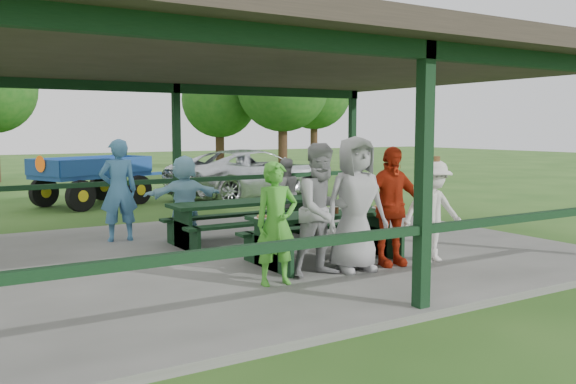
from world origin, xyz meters
TOP-DOWN VIEW (x-y plane):
  - ground at (0.00, 0.00)m, footprint 90.00×90.00m
  - concrete_slab at (0.00, 0.00)m, footprint 10.00×8.00m
  - pavilion_structure at (0.00, 0.00)m, footprint 10.60×8.60m
  - picnic_table_near at (0.45, -1.20)m, footprint 2.36×1.39m
  - picnic_table_far at (0.17, 0.80)m, footprint 2.84×1.39m
  - table_setting at (0.56, -1.15)m, footprint 2.40×0.45m
  - contestant_green at (-0.90, -2.06)m, footprint 0.63×0.45m
  - contestant_grey_left at (-0.12, -1.98)m, footprint 0.90×0.71m
  - contestant_grey_mid at (0.46, -1.97)m, footprint 1.02×0.73m
  - contestant_red at (1.11, -1.96)m, footprint 1.10×0.60m
  - contestant_white_fedora at (1.84, -2.10)m, footprint 1.13×0.82m
  - spectator_lblue at (-0.70, 1.65)m, footprint 1.49×0.62m
  - spectator_blue at (-1.78, 2.12)m, footprint 0.72×0.51m
  - spectator_grey at (1.55, 1.79)m, footprint 0.77×0.64m
  - pickup_truck at (3.98, 7.72)m, footprint 5.82×3.62m
  - farm_trailer at (-0.73, 8.38)m, footprint 4.09×2.75m
  - tree_mid at (6.00, 14.43)m, footprint 3.12×3.12m
  - tree_right at (7.34, 11.55)m, footprint 3.56×3.56m
  - tree_far_right at (12.32, 16.81)m, footprint 3.70×3.70m

SIDE VIEW (x-z plane):
  - ground at x=0.00m, z-range 0.00..0.00m
  - concrete_slab at x=0.00m, z-range 0.00..0.10m
  - picnic_table_near at x=0.45m, z-range 0.19..0.94m
  - picnic_table_far at x=0.17m, z-range 0.21..0.96m
  - farm_trailer at x=-0.73m, z-range -0.01..1.44m
  - pickup_truck at x=3.98m, z-range 0.00..1.50m
  - spectator_grey at x=1.55m, z-range 0.10..1.53m
  - spectator_lblue at x=-0.70m, z-range 0.10..1.66m
  - table_setting at x=0.56m, z-range 0.83..0.93m
  - contestant_white_fedora at x=1.84m, z-range 0.08..1.70m
  - contestant_green at x=-0.90m, z-range 0.10..1.72m
  - contestant_red at x=1.11m, z-range 0.10..1.88m
  - contestant_grey_left at x=-0.12m, z-range 0.10..1.94m
  - spectator_blue at x=-1.78m, z-range 0.10..1.95m
  - contestant_grey_mid at x=0.46m, z-range 0.10..2.03m
  - pavilion_structure at x=0.00m, z-range 1.55..4.79m
  - tree_mid at x=6.00m, z-range 0.86..5.73m
  - tree_right at x=7.34m, z-range 0.98..6.55m
  - tree_far_right at x=12.32m, z-range 1.02..6.81m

